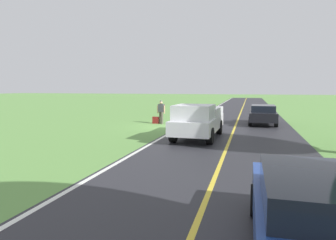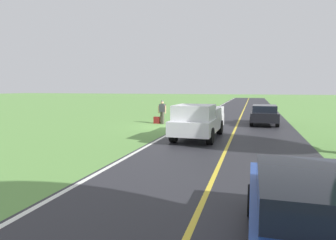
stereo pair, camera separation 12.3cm
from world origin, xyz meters
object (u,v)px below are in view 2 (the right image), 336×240
Objects in this scene: sedan_near_oncoming at (264,114)px; sedan_mid_oncoming at (312,214)px; suitcase_carried at (157,120)px; pickup_truck_passing at (198,120)px; hitchhiker_walking at (162,111)px.

sedan_mid_oncoming is at bearing 90.38° from sedan_near_oncoming.
pickup_truck_passing reaches higher than suitcase_carried.
suitcase_carried is at bearing 5.47° from hitchhiker_walking.
pickup_truck_passing is at bearing 122.94° from hitchhiker_walking.
pickup_truck_passing is 1.24× the size of sedan_mid_oncoming.
pickup_truck_passing is (-3.68, 5.68, -0.01)m from hitchhiker_walking.
pickup_truck_passing is 8.10m from sedan_near_oncoming.
pickup_truck_passing is at bearing 41.45° from suitcase_carried.
hitchhiker_walking is at bearing -65.63° from sedan_mid_oncoming.
suitcase_carried is (0.43, 0.04, -0.72)m from hitchhiker_walking.
hitchhiker_walking is 17.85m from sedan_mid_oncoming.
pickup_truck_passing is 11.20m from sedan_mid_oncoming.
sedan_mid_oncoming is at bearing 109.19° from pickup_truck_passing.
sedan_near_oncoming is (0.12, -17.85, 0.00)m from sedan_mid_oncoming.
suitcase_carried is at bearing -53.94° from pickup_truck_passing.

